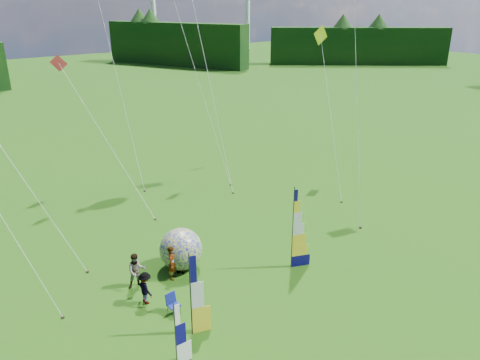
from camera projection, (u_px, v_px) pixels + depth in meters
ground at (308, 309)px, 21.92m from camera, size 220.00×220.00×0.00m
treeline_ring at (313, 233)px, 20.46m from camera, size 210.00×210.00×8.00m
feather_banner_main at (293, 230)px, 24.49m from camera, size 1.19×0.53×4.55m
side_banner_left at (191, 296)px, 19.62m from camera, size 1.05×0.41×3.87m
side_banner_far at (176, 336)px, 18.07m from camera, size 0.86×0.14×2.85m
bol_inflatable at (181, 249)px, 24.89m from camera, size 3.00×3.00×2.27m
spectator_a at (173, 263)px, 23.99m from camera, size 0.80×0.77×1.85m
spectator_b at (136, 271)px, 23.28m from camera, size 1.00×0.67×1.87m
spectator_c at (145, 288)px, 22.09m from camera, size 0.45×1.08×1.65m
spectator_d at (180, 258)px, 24.44m from camera, size 1.10×1.09×1.87m
camp_chair at (174, 304)px, 21.48m from camera, size 0.60×0.60×0.98m
kite_whale at (185, 26)px, 35.77m from camera, size 6.16×14.19×23.11m
kite_rainbow_delta at (3, 134)px, 23.11m from camera, size 12.58×13.34×14.69m
kite_parafoil at (358, 76)px, 29.99m from camera, size 11.21×12.17×17.82m
small_kite_red at (105, 133)px, 30.99m from camera, size 5.20×10.11×10.48m
small_kite_orange at (211, 82)px, 35.24m from camera, size 4.61×9.98×15.32m
small_kite_yellow at (331, 107)px, 34.55m from camera, size 6.93×9.59×12.20m
small_kite_green at (108, 34)px, 35.14m from camera, size 4.95×12.99×22.18m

